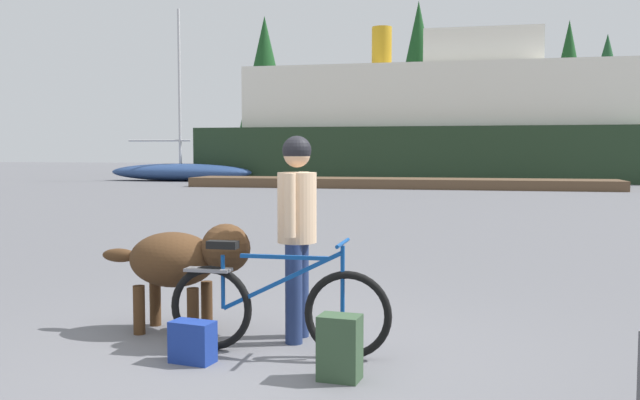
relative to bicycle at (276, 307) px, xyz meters
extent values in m
plane|color=slate|center=(-0.06, -0.18, -0.37)|extent=(160.00, 160.00, 0.00)
torus|color=black|center=(0.56, 0.00, -0.03)|extent=(0.67, 0.06, 0.67)
torus|color=black|center=(-0.53, 0.00, -0.03)|extent=(0.67, 0.06, 0.67)
cube|color=navy|center=(0.07, 0.00, 0.39)|extent=(0.69, 0.03, 0.03)
cube|color=navy|center=(0.05, 0.00, 0.20)|extent=(0.94, 0.03, 0.49)
cylinder|color=navy|center=(-0.43, 0.00, 0.18)|extent=(0.03, 0.03, 0.42)
cylinder|color=navy|center=(0.52, 0.00, 0.23)|extent=(0.03, 0.03, 0.52)
cube|color=black|center=(-0.43, 0.00, 0.47)|extent=(0.24, 0.10, 0.06)
cylinder|color=navy|center=(0.52, 0.00, 0.51)|extent=(0.03, 0.44, 0.03)
cube|color=slate|center=(-0.55, 0.00, 0.27)|extent=(0.36, 0.14, 0.02)
cylinder|color=navy|center=(0.06, 0.54, 0.04)|extent=(0.14, 0.14, 0.81)
cylinder|color=navy|center=(0.06, 0.32, 0.04)|extent=(0.14, 0.14, 0.81)
cylinder|color=#D8B28C|center=(0.06, 0.43, 0.73)|extent=(0.32, 0.32, 0.57)
cylinder|color=#D8B28C|center=(0.06, 0.65, 0.76)|extent=(0.09, 0.09, 0.51)
cylinder|color=#D8B28C|center=(0.06, 0.21, 0.76)|extent=(0.09, 0.09, 0.51)
sphere|color=tan|center=(0.06, 0.43, 1.17)|extent=(0.22, 0.22, 0.22)
sphere|color=black|center=(0.06, 0.43, 1.20)|extent=(0.24, 0.24, 0.24)
ellipsoid|color=#472D19|center=(-1.06, 0.46, 0.26)|extent=(0.77, 0.56, 0.47)
sphere|color=#472D19|center=(-0.57, 0.46, 0.37)|extent=(0.42, 0.42, 0.42)
ellipsoid|color=#472D19|center=(-1.56, 0.46, 0.28)|extent=(0.32, 0.12, 0.12)
cylinder|color=#472D19|center=(-0.81, 0.62, -0.16)|extent=(0.10, 0.10, 0.42)
cylinder|color=#472D19|center=(-0.81, 0.31, -0.16)|extent=(0.10, 0.10, 0.42)
cylinder|color=#472D19|center=(-1.30, 0.62, -0.16)|extent=(0.10, 0.10, 0.42)
cylinder|color=#472D19|center=(-1.30, 0.31, -0.16)|extent=(0.10, 0.10, 0.42)
cube|color=#334C33|center=(0.59, -0.49, -0.14)|extent=(0.30, 0.23, 0.45)
cube|color=navy|center=(-0.54, -0.34, -0.21)|extent=(0.35, 0.23, 0.31)
cube|color=brown|center=(-1.77, 24.49, -0.17)|extent=(17.87, 2.49, 0.40)
cube|color=#1E331E|center=(-0.78, 33.85, 1.02)|extent=(24.65, 8.68, 2.77)
cube|color=silver|center=(-0.78, 33.85, 4.00)|extent=(19.72, 7.29, 3.20)
cube|color=silver|center=(1.69, 33.85, 6.50)|extent=(5.92, 5.21, 1.80)
cylinder|color=#BF8C19|center=(-3.74, 33.85, 6.80)|extent=(1.10, 1.10, 2.40)
ellipsoid|color=navy|center=(-13.56, 28.90, 0.08)|extent=(7.75, 2.17, 0.90)
cylinder|color=#B2B2B7|center=(-13.56, 28.90, 4.49)|extent=(0.14, 0.14, 7.92)
cylinder|color=#B2B2B7|center=(-14.73, 28.90, 1.73)|extent=(3.49, 0.10, 0.10)
cylinder|color=#4C331E|center=(-13.75, 44.48, 1.25)|extent=(0.45, 0.45, 3.24)
cone|color=#19471E|center=(-13.75, 44.48, 6.93)|extent=(3.69, 3.69, 8.12)
cylinder|color=#4C331E|center=(-2.88, 47.78, 0.95)|extent=(0.45, 0.45, 2.64)
cone|color=#19471E|center=(-2.88, 47.78, 7.27)|extent=(4.13, 4.13, 9.98)
cylinder|color=#4C331E|center=(7.59, 46.52, 0.94)|extent=(0.44, 0.44, 2.62)
cone|color=#19471E|center=(7.59, 46.52, 6.24)|extent=(3.22, 3.22, 7.96)
cylinder|color=#4C331E|center=(10.97, 51.80, 0.73)|extent=(0.32, 0.32, 2.19)
cone|color=#1E4C28|center=(10.97, 51.80, 5.91)|extent=(4.10, 4.10, 8.18)
camera|label=1|loc=(1.49, -5.09, 1.19)|focal=39.36mm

